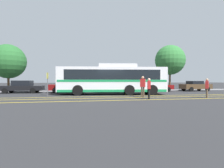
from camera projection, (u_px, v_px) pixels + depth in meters
ground_plane at (109, 95)px, 17.55m from camera, size 220.00×220.00×0.00m
lane_strip_0 at (116, 96)px, 15.89m from camera, size 30.80×0.20×0.01m
lane_strip_1 at (120, 98)px, 14.42m from camera, size 30.80×0.20×0.01m
lane_strip_2 at (126, 100)px, 12.63m from camera, size 30.80×0.20×0.01m
curb_strip at (104, 91)px, 23.56m from camera, size 38.80×0.36×0.15m
transit_bus at (112, 79)px, 18.02m from camera, size 11.31×3.86×3.12m
parked_car_0 at (22, 87)px, 20.03m from camera, size 4.79×1.97×1.44m
parked_car_1 at (68, 87)px, 20.87m from camera, size 4.37×1.89×1.38m
parked_car_2 at (112, 86)px, 21.83m from camera, size 4.33×2.23×1.42m
parked_car_3 at (156, 86)px, 23.17m from camera, size 4.20×2.24×1.29m
parked_car_4 at (195, 86)px, 23.98m from camera, size 3.98×1.91×1.38m
pedestrian_0 at (149, 87)px, 13.43m from camera, size 0.33×0.47×1.61m
pedestrian_1 at (143, 85)px, 15.11m from camera, size 0.47×0.42×1.80m
pedestrian_2 at (207, 87)px, 14.26m from camera, size 0.45×0.46×1.60m
bus_stop_sign at (48, 81)px, 16.15m from camera, size 0.08×0.40×2.20m
tree_0 at (170, 60)px, 29.29m from camera, size 4.96×4.96×7.37m
tree_1 at (8, 61)px, 22.86m from camera, size 4.46×4.46×6.17m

